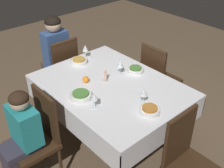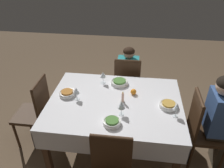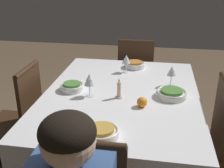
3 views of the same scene
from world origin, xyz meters
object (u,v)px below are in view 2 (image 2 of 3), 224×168
Objects in this scene: wine_glass_west at (76,91)px; candle_centerpiece at (123,98)px; person_adult_denim at (220,119)px; bowl_south at (112,122)px; chair_east at (202,128)px; wine_glass_north at (103,75)px; bowl_west at (67,93)px; chair_north at (127,83)px; chair_west at (36,110)px; wine_glass_south at (122,105)px; orange_fruit at (133,92)px; bowl_north at (119,82)px; bowl_east at (169,105)px; person_child_teal at (128,74)px; dining_table at (115,107)px; wine_glass_east at (177,107)px.

wine_glass_west reaches higher than candle_centerpiece.
person_adult_denim reaches higher than bowl_south.
chair_east is 5.34× the size of bowl_south.
wine_glass_north is (-1.31, 0.39, 0.21)m from person_adult_denim.
candle_centerpiece reaches higher than bowl_west.
chair_north is 1.00× the size of chair_west.
wine_glass_south is at bearing 63.85° from bowl_south.
candle_centerpiece is at bearing -52.72° from wine_glass_north.
bowl_west is 2.74× the size of orange_fruit.
chair_west is at bearing 158.36° from bowl_south.
bowl_north is (-0.08, -0.44, 0.28)m from chair_north.
wine_glass_south is 2.53× the size of orange_fruit.
wine_glass_south is (0.64, -0.25, 0.09)m from bowl_west.
wine_glass_north is at bearing 179.77° from bowl_north.
chair_east reaches higher than orange_fruit.
chair_west is 2.10m from person_adult_denim.
wine_glass_west is at bearing -122.52° from wine_glass_north.
chair_north is 4.91× the size of bowl_east.
chair_north is at bearing 120.35° from bowl_east.
wine_glass_north is at bearing 73.39° from person_adult_denim.
bowl_west is at bearing 54.70° from person_child_teal.
bowl_south is at bearing 86.60° from person_child_teal.
bowl_west is at bearing 49.22° from chair_north.
dining_table is 1.12m from person_adult_denim.
bowl_east is 0.17m from wine_glass_east.
orange_fruit is at bearing 77.96° from person_adult_denim.
dining_table is at bearing 176.95° from bowl_east.
bowl_north is 0.26m from orange_fruit.
bowl_west is (-0.64, -0.75, 0.28)m from chair_north.
bowl_east is at bearing 30.74° from bowl_south.
chair_west is at bearing 167.37° from wine_glass_south.
bowl_south is (-0.08, -1.32, 0.23)m from person_child_teal.
orange_fruit is (0.18, -0.19, 0.01)m from bowl_north.
bowl_north is 0.57m from wine_glass_south.
wine_glass_west is at bearing 171.83° from wine_glass_east.
wine_glass_south is at bearing -82.54° from bowl_north.
wine_glass_south is at bearing -105.97° from orange_fruit.
wine_glass_north is at bearing 65.09° from person_child_teal.
chair_north is at bearing 57.52° from wine_glass_north.
person_adult_denim is 1.38m from wine_glass_north.
chair_east is 0.85m from orange_fruit.
chair_west is 5.93× the size of wine_glass_north.
wine_glass_north reaches higher than dining_table.
chair_north is 1.19m from bowl_south.
wine_glass_north is at bearing 57.48° from wine_glass_west.
wine_glass_south is 0.22m from candle_centerpiece.
bowl_east is 0.49m from candle_centerpiece.
bowl_south is at bearing -109.10° from orange_fruit.
chair_west is 13.96× the size of orange_fruit.
wine_glass_north is at bearing 71.39° from chair_east.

